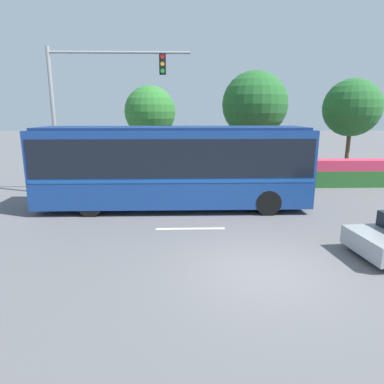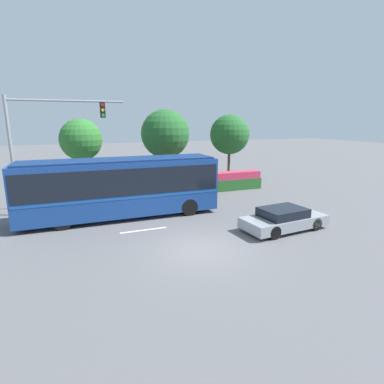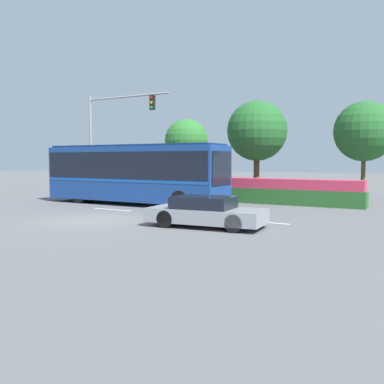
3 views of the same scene
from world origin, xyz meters
TOP-DOWN VIEW (x-y plane):
  - ground_plane at (0.00, 0.00)m, footprint 140.00×140.00m
  - city_bus at (-2.39, 6.00)m, footprint 11.08×2.60m
  - sedan_foreground at (4.95, 0.79)m, footprint 4.60×2.25m
  - traffic_light_pole at (-6.42, 8.56)m, footprint 6.52×0.24m
  - flowering_hedge at (4.56, 10.15)m, footprint 9.94×1.02m
  - street_tree_left at (-4.10, 14.79)m, footprint 3.30×3.30m
  - street_tree_centre at (2.34, 12.94)m, footprint 3.92×3.92m
  - street_tree_right at (8.78, 13.97)m, footprint 3.61×3.61m
  - lane_stripe_near at (6.38, 2.95)m, footprint 2.40×0.16m
  - lane_stripe_mid at (-1.75, 3.29)m, footprint 2.40×0.16m

SIDE VIEW (x-z plane):
  - ground_plane at x=0.00m, z-range 0.00..0.00m
  - lane_stripe_near at x=6.38m, z-range 0.00..0.01m
  - lane_stripe_mid at x=-1.75m, z-range 0.00..0.01m
  - sedan_foreground at x=4.95m, z-range -0.02..1.14m
  - flowering_hedge at x=4.56m, z-range -0.01..1.45m
  - city_bus at x=-2.39m, z-range 0.23..3.62m
  - street_tree_left at x=-4.10m, z-range 1.16..6.83m
  - street_tree_right at x=8.78m, z-range 1.21..7.27m
  - street_tree_centre at x=2.34m, z-range 1.21..7.61m
  - traffic_light_pole at x=-6.42m, z-range 1.22..8.07m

